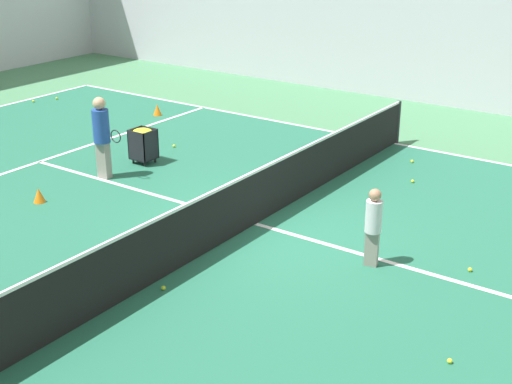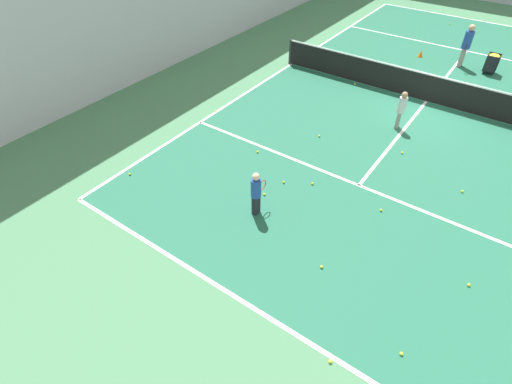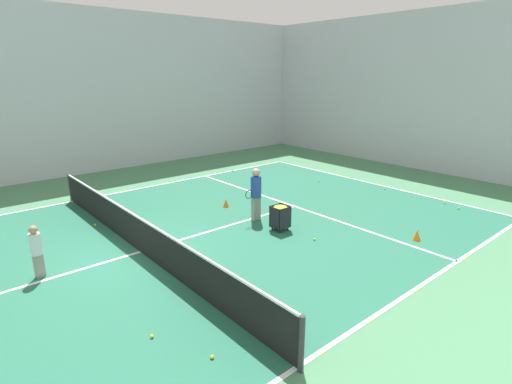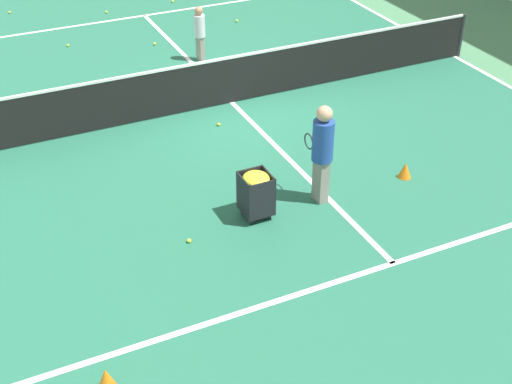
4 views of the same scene
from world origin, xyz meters
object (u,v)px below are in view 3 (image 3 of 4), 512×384
coach_at_net (256,191)px  child_midcourt (36,248)px  training_cone_0 (417,235)px  tennis_net (139,234)px  ball_cart (280,213)px  training_cone_1 (226,203)px

coach_at_net → child_midcourt: bearing=-4.8°
coach_at_net → training_cone_0: 5.08m
tennis_net → training_cone_0: size_ratio=38.48×
ball_cart → training_cone_1: bearing=179.1°
tennis_net → coach_at_net: coach_at_net is taller
coach_at_net → training_cone_0: (4.35, 2.48, -0.84)m
tennis_net → coach_at_net: (0.15, 4.03, 0.46)m
training_cone_1 → child_midcourt: bearing=-78.6°
child_midcourt → training_cone_0: child_midcourt is taller
child_midcourt → training_cone_1: 6.64m
training_cone_1 → ball_cart: bearing=-0.9°
tennis_net → training_cone_0: (4.50, 6.51, -0.38)m
ball_cart → training_cone_0: bearing=38.2°
child_midcourt → ball_cart: child_midcourt is taller
tennis_net → training_cone_1: 4.37m
training_cone_0 → ball_cart: bearing=-141.8°
child_midcourt → training_cone_1: size_ratio=4.55×
child_midcourt → training_cone_1: child_midcourt is taller
tennis_net → coach_at_net: size_ratio=6.91×
tennis_net → child_midcourt: bearing=-96.1°
child_midcourt → training_cone_1: (-1.31, 6.48, -0.60)m
tennis_net → child_midcourt: size_ratio=9.24×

